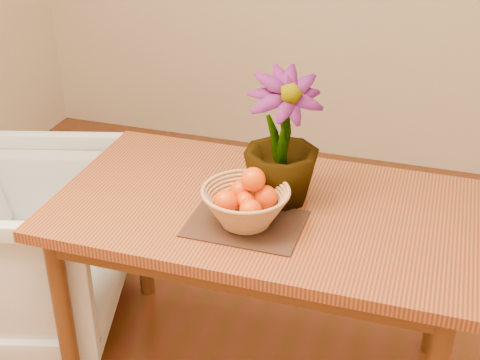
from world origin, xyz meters
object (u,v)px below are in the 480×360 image
(table, at_px, (262,226))
(armchair, at_px, (20,238))
(wicker_basket, at_px, (246,208))
(potted_plant, at_px, (282,139))

(table, distance_m, armchair, 1.05)
(wicker_basket, distance_m, potted_plant, 0.26)
(wicker_basket, bearing_deg, table, 82.89)
(potted_plant, height_order, armchair, potted_plant)
(table, relative_size, potted_plant, 3.12)
(table, xyz_separation_m, wicker_basket, (-0.02, -0.14, 0.15))
(potted_plant, bearing_deg, table, -162.47)
(wicker_basket, xyz_separation_m, potted_plant, (0.06, 0.19, 0.16))
(potted_plant, bearing_deg, armchair, 150.82)
(table, xyz_separation_m, armchair, (-1.02, 0.02, -0.26))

